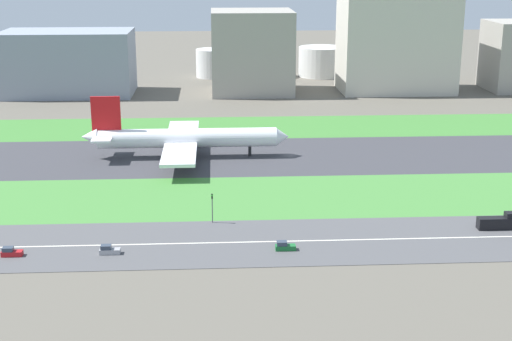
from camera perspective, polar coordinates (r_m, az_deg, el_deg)
ground_plane at (r=236.15m, az=2.65°, el=1.14°), size 800.00×800.00×0.00m
runway at (r=236.14m, az=2.65°, el=1.15°), size 280.00×46.00×0.10m
grass_median_north at (r=275.73m, az=1.79°, el=3.38°), size 280.00×36.00×0.10m
grass_median_south at (r=197.12m, az=3.85°, el=-1.97°), size 280.00×36.00×0.10m
highway at (r=167.32m, az=5.18°, el=-5.40°), size 280.00×28.00×0.10m
highway_centerline at (r=167.30m, az=5.18°, el=-5.39°), size 266.00×0.50×0.01m
airliner at (r=233.62m, az=-5.71°, el=2.49°), size 65.00×56.00×19.70m
car_1 at (r=162.33m, az=-11.27°, el=-6.04°), size 4.40×1.80×2.00m
truck_0 at (r=181.82m, az=18.05°, el=-3.83°), size 8.40×2.50×4.00m
car_5 at (r=161.33m, az=2.21°, el=-5.86°), size 4.40×1.80×2.00m
car_3 at (r=166.54m, az=-18.36°, el=-6.00°), size 4.40×1.80×2.00m
traffic_light at (r=176.32m, az=-3.39°, el=-2.74°), size 0.36×0.50×7.20m
terminal_building at (r=350.28m, az=-14.25°, el=8.05°), size 57.96×33.92×28.70m
hangar_building at (r=343.83m, az=-0.31°, el=9.13°), size 36.93×34.40×37.40m
office_tower at (r=353.12m, az=10.76°, el=9.71°), size 51.45×32.57×45.55m
fuel_tank_west at (r=389.51m, az=-3.33°, el=8.26°), size 17.66×17.66×14.50m
fuel_tank_centre at (r=390.31m, az=0.36°, el=8.26°), size 21.10×21.10×13.92m
fuel_tank_east at (r=393.52m, az=5.08°, el=8.36°), size 24.24×24.24×15.26m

